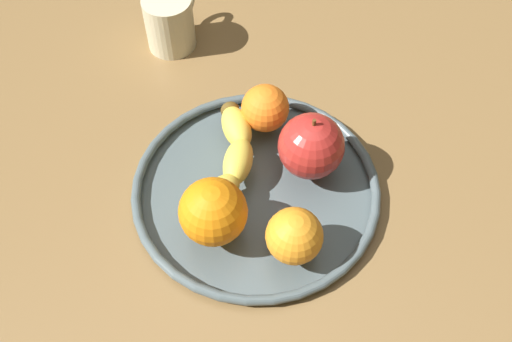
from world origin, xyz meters
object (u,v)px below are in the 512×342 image
object	(u,v)px
fruit_bowl	(256,189)
apple	(311,146)
banana	(231,158)
orange_back_left	(265,108)
orange_front_left	(294,236)
orange_front_right	(213,212)
ambient_mug	(170,22)

from	to	relation	value
fruit_bowl	apple	world-z (taller)	apple
banana	fruit_bowl	bearing A→B (deg)	-121.63
orange_back_left	orange_front_left	bearing A→B (deg)	-144.29
orange_front_right	orange_back_left	bearing A→B (deg)	6.00
orange_front_left	orange_back_left	bearing A→B (deg)	35.71
orange_front_left	orange_front_right	size ratio (longest dim) A/B	0.82
apple	orange_front_right	distance (cm)	14.76
fruit_bowl	orange_back_left	bearing A→B (deg)	19.59
apple	orange_front_right	bearing A→B (deg)	155.06
fruit_bowl	apple	distance (cm)	8.85
orange_front_left	orange_back_left	distance (cm)	19.10
fruit_bowl	ambient_mug	distance (cm)	30.41
ambient_mug	orange_back_left	bearing A→B (deg)	-115.21
orange_front_left	fruit_bowl	bearing A→B (deg)	51.79
banana	orange_front_right	distance (cm)	9.53
ambient_mug	banana	bearing A→B (deg)	-132.21
ambient_mug	fruit_bowl	bearing A→B (deg)	-128.68
fruit_bowl	banana	size ratio (longest dim) A/B	1.75
banana	orange_front_left	size ratio (longest dim) A/B	2.73
banana	ambient_mug	size ratio (longest dim) A/B	1.65
fruit_bowl	ambient_mug	world-z (taller)	ambient_mug
fruit_bowl	banana	world-z (taller)	banana
fruit_bowl	orange_back_left	world-z (taller)	orange_back_left
orange_front_right	ambient_mug	distance (cm)	34.66
orange_back_left	ambient_mug	bearing A→B (deg)	64.79
orange_front_left	apple	bearing A→B (deg)	14.85
fruit_bowl	banana	xyz separation A→B (cm)	(1.15, 4.04, 2.68)
fruit_bowl	orange_front_right	world-z (taller)	orange_front_right
fruit_bowl	orange_back_left	xyz separation A→B (cm)	(9.35, 3.33, 4.03)
orange_front_right	orange_back_left	world-z (taller)	orange_front_right
fruit_bowl	apple	bearing A→B (deg)	-39.95
apple	orange_front_right	world-z (taller)	apple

